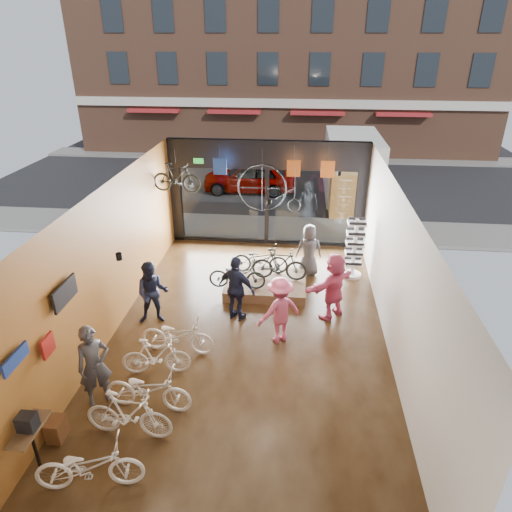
# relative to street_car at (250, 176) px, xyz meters

# --- Properties ---
(ground_plane) EXTENTS (7.00, 12.00, 0.04)m
(ground_plane) POSITION_rel_street_car_xyz_m (1.31, -12.00, -0.79)
(ground_plane) COLOR black
(ground_plane) RESTS_ON ground
(ceiling) EXTENTS (7.00, 12.00, 0.04)m
(ceiling) POSITION_rel_street_car_xyz_m (1.31, -12.00, 3.05)
(ceiling) COLOR black
(ceiling) RESTS_ON ground
(wall_left) EXTENTS (0.04, 12.00, 3.80)m
(wall_left) POSITION_rel_street_car_xyz_m (-2.21, -12.00, 1.13)
(wall_left) COLOR #A3712A
(wall_left) RESTS_ON ground
(wall_right) EXTENTS (0.04, 12.00, 3.80)m
(wall_right) POSITION_rel_street_car_xyz_m (4.83, -12.00, 1.13)
(wall_right) COLOR beige
(wall_right) RESTS_ON ground
(wall_back) EXTENTS (7.00, 0.04, 3.80)m
(wall_back) POSITION_rel_street_car_xyz_m (1.31, -18.02, 1.13)
(wall_back) COLOR beige
(wall_back) RESTS_ON ground
(storefront) EXTENTS (7.00, 0.26, 3.80)m
(storefront) POSITION_rel_street_car_xyz_m (1.31, -6.00, 1.13)
(storefront) COLOR black
(storefront) RESTS_ON ground
(exit_sign) EXTENTS (0.35, 0.06, 0.18)m
(exit_sign) POSITION_rel_street_car_xyz_m (-1.09, -6.12, 2.28)
(exit_sign) COLOR #198C26
(exit_sign) RESTS_ON storefront
(street_road) EXTENTS (30.00, 18.00, 0.02)m
(street_road) POSITION_rel_street_car_xyz_m (1.31, 3.00, -0.78)
(street_road) COLOR black
(street_road) RESTS_ON ground
(sidewalk_near) EXTENTS (30.00, 2.40, 0.12)m
(sidewalk_near) POSITION_rel_street_car_xyz_m (1.31, -4.80, -0.71)
(sidewalk_near) COLOR slate
(sidewalk_near) RESTS_ON ground
(sidewalk_far) EXTENTS (30.00, 2.00, 0.12)m
(sidewalk_far) POSITION_rel_street_car_xyz_m (1.31, 7.00, -0.71)
(sidewalk_far) COLOR slate
(sidewalk_far) RESTS_ON ground
(opposite_building) EXTENTS (26.00, 5.00, 14.00)m
(opposite_building) POSITION_rel_street_car_xyz_m (1.31, 9.50, 6.23)
(opposite_building) COLOR brown
(opposite_building) RESTS_ON ground
(street_car) EXTENTS (4.52, 1.82, 1.54)m
(street_car) POSITION_rel_street_car_xyz_m (0.00, 0.00, 0.00)
(street_car) COLOR gray
(street_car) RESTS_ON street_road
(box_truck) EXTENTS (2.40, 7.19, 2.83)m
(box_truck) POSITION_rel_street_car_xyz_m (4.87, -1.00, 0.65)
(box_truck) COLOR silver
(box_truck) RESTS_ON street_road
(floor_bike_0) EXTENTS (1.92, 0.96, 0.96)m
(floor_bike_0) POSITION_rel_street_car_xyz_m (-0.85, -16.54, -0.29)
(floor_bike_0) COLOR beige
(floor_bike_0) RESTS_ON ground_plane
(floor_bike_1) EXTENTS (1.76, 0.59, 1.04)m
(floor_bike_1) POSITION_rel_street_car_xyz_m (-0.58, -15.39, -0.25)
(floor_bike_1) COLOR beige
(floor_bike_1) RESTS_ON ground_plane
(floor_bike_2) EXTENTS (1.87, 0.74, 0.96)m
(floor_bike_2) POSITION_rel_street_car_xyz_m (-0.44, -14.65, -0.29)
(floor_bike_2) COLOR beige
(floor_bike_2) RESTS_ON ground_plane
(floor_bike_3) EXTENTS (1.62, 0.67, 0.94)m
(floor_bike_3) POSITION_rel_street_car_xyz_m (-0.60, -13.58, -0.30)
(floor_bike_3) COLOR beige
(floor_bike_3) RESTS_ON ground_plane
(floor_bike_4) EXTENTS (1.86, 0.75, 0.96)m
(floor_bike_4) POSITION_rel_street_car_xyz_m (-0.32, -12.76, -0.29)
(floor_bike_4) COLOR beige
(floor_bike_4) RESTS_ON ground_plane
(display_platform) EXTENTS (2.40, 1.80, 0.30)m
(display_platform) POSITION_rel_street_car_xyz_m (1.57, -9.51, -0.62)
(display_platform) COLOR brown
(display_platform) RESTS_ON ground_plane
(display_bike_left) EXTENTS (1.67, 0.60, 0.87)m
(display_bike_left) POSITION_rel_street_car_xyz_m (0.77, -10.03, -0.03)
(display_bike_left) COLOR black
(display_bike_left) RESTS_ON display_platform
(display_bike_mid) EXTENTS (1.69, 0.56, 1.00)m
(display_bike_mid) POSITION_rel_street_car_xyz_m (1.96, -9.38, 0.03)
(display_bike_mid) COLOR black
(display_bike_mid) RESTS_ON display_platform
(display_bike_right) EXTENTS (1.74, 0.64, 0.91)m
(display_bike_right) POSITION_rel_street_car_xyz_m (1.34, -9.00, -0.02)
(display_bike_right) COLOR black
(display_bike_right) RESTS_ON display_platform
(customer_0) EXTENTS (0.80, 0.76, 1.84)m
(customer_0) POSITION_rel_street_car_xyz_m (-1.56, -14.55, 0.15)
(customer_0) COLOR #3F3F44
(customer_0) RESTS_ON ground_plane
(customer_1) EXTENTS (0.98, 0.83, 1.77)m
(customer_1) POSITION_rel_street_car_xyz_m (-1.28, -11.54, 0.11)
(customer_1) COLOR #161C33
(customer_1) RESTS_ON ground_plane
(customer_2) EXTENTS (1.18, 0.85, 1.86)m
(customer_2) POSITION_rel_street_car_xyz_m (0.92, -11.18, 0.16)
(customer_2) COLOR #161C33
(customer_2) RESTS_ON ground_plane
(customer_3) EXTENTS (1.33, 1.17, 1.78)m
(customer_3) POSITION_rel_street_car_xyz_m (2.11, -12.05, 0.12)
(customer_3) COLOR #CC4C72
(customer_3) RESTS_ON ground_plane
(customer_4) EXTENTS (0.90, 0.64, 1.71)m
(customer_4) POSITION_rel_street_car_xyz_m (2.84, -8.41, 0.08)
(customer_4) COLOR #3F3F44
(customer_4) RESTS_ON ground_plane
(customer_5) EXTENTS (1.62, 1.65, 1.90)m
(customer_5) POSITION_rel_street_car_xyz_m (3.49, -10.79, 0.18)
(customer_5) COLOR #CC4C72
(customer_5) RESTS_ON ground_plane
(sunglasses_rack) EXTENTS (0.59, 0.49, 1.96)m
(sunglasses_rack) POSITION_rel_street_car_xyz_m (4.26, -8.40, 0.21)
(sunglasses_rack) COLOR white
(sunglasses_rack) RESTS_ON ground_plane
(wall_merch) EXTENTS (0.40, 2.40, 2.60)m
(wall_merch) POSITION_rel_street_car_xyz_m (-2.07, -15.50, 0.53)
(wall_merch) COLOR navy
(wall_merch) RESTS_ON wall_left
(penny_farthing) EXTENTS (2.00, 0.06, 1.60)m
(penny_farthing) POSITION_rel_street_car_xyz_m (1.59, -7.44, 1.73)
(penny_farthing) COLOR black
(penny_farthing) RESTS_ON ceiling
(hung_bike) EXTENTS (1.61, 0.58, 0.95)m
(hung_bike) POSITION_rel_street_car_xyz_m (-1.45, -7.80, 2.15)
(hung_bike) COLOR black
(hung_bike) RESTS_ON ceiling
(jersey_left) EXTENTS (0.45, 0.03, 0.55)m
(jersey_left) POSITION_rel_street_car_xyz_m (-0.22, -6.80, 2.28)
(jersey_left) COLOR #1E3F99
(jersey_left) RESTS_ON ceiling
(jersey_mid) EXTENTS (0.45, 0.03, 0.55)m
(jersey_mid) POSITION_rel_street_car_xyz_m (2.24, -6.80, 2.28)
(jersey_mid) COLOR #CC5919
(jersey_mid) RESTS_ON ceiling
(jersey_right) EXTENTS (0.45, 0.03, 0.55)m
(jersey_right) POSITION_rel_street_car_xyz_m (3.35, -6.80, 2.28)
(jersey_right) COLOR #CC5919
(jersey_right) RESTS_ON ceiling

